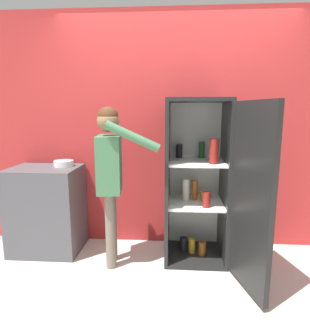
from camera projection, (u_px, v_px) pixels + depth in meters
ground_plane at (172, 288)px, 2.57m from camera, size 12.00×12.00×0.00m
wall_back at (175, 132)px, 3.29m from camera, size 7.00×0.06×2.55m
refrigerator at (206, 184)px, 2.93m from camera, size 0.81×1.21×1.62m
person at (110, 166)px, 2.81m from camera, size 0.62×0.50×1.54m
counter at (47, 209)px, 3.22m from camera, size 0.71×0.56×0.92m
bowl at (64, 163)px, 3.21m from camera, size 0.21×0.21×0.06m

